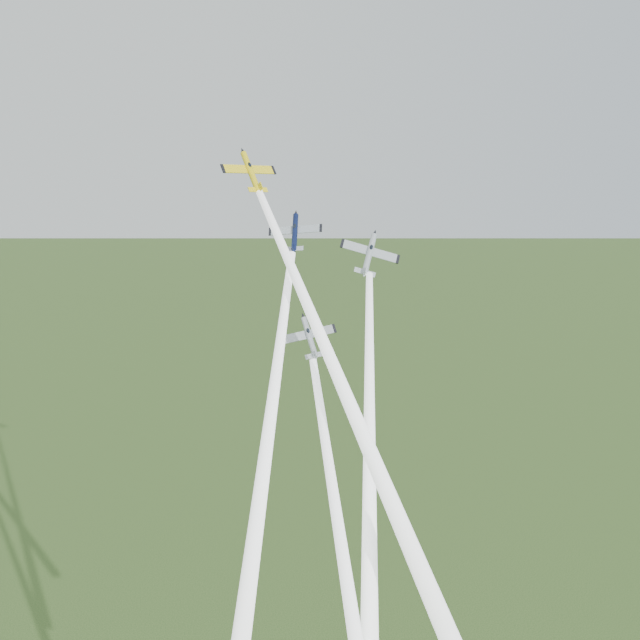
{
  "coord_description": "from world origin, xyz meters",
  "views": [
    {
      "loc": [
        -22.0,
        -105.46,
        114.33
      ],
      "look_at": [
        0.0,
        -6.0,
        92.0
      ],
      "focal_mm": 45.0,
      "sensor_mm": 36.0,
      "label": 1
    }
  ],
  "objects_px": {
    "plane_silver_low": "(310,337)",
    "plane_silver_right": "(369,254)",
    "plane_navy": "(295,232)",
    "plane_yellow": "(251,172)"
  },
  "relations": [
    {
      "from": "plane_silver_right",
      "to": "plane_silver_low",
      "type": "relative_size",
      "value": 1.18
    },
    {
      "from": "plane_yellow",
      "to": "plane_silver_low",
      "type": "xyz_separation_m",
      "value": [
        5.97,
        -8.78,
        -20.51
      ]
    },
    {
      "from": "plane_silver_low",
      "to": "plane_silver_right",
      "type": "bearing_deg",
      "value": 43.61
    },
    {
      "from": "plane_yellow",
      "to": "plane_silver_right",
      "type": "bearing_deg",
      "value": -17.55
    },
    {
      "from": "plane_silver_right",
      "to": "plane_silver_low",
      "type": "xyz_separation_m",
      "value": [
        -10.78,
        -10.45,
        -8.98
      ]
    },
    {
      "from": "plane_navy",
      "to": "plane_silver_right",
      "type": "relative_size",
      "value": 0.84
    },
    {
      "from": "plane_yellow",
      "to": "plane_navy",
      "type": "height_order",
      "value": "plane_yellow"
    },
    {
      "from": "plane_navy",
      "to": "plane_silver_low",
      "type": "distance_m",
      "value": 14.31
    },
    {
      "from": "plane_yellow",
      "to": "plane_silver_right",
      "type": "relative_size",
      "value": 0.94
    },
    {
      "from": "plane_silver_right",
      "to": "plane_silver_low",
      "type": "height_order",
      "value": "plane_silver_right"
    }
  ]
}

